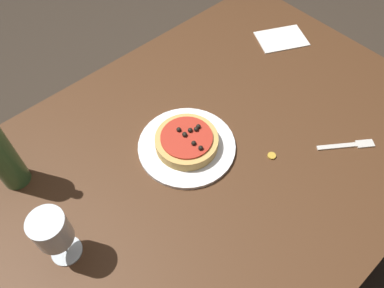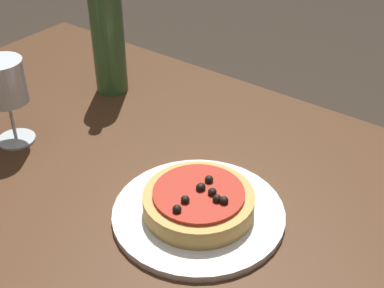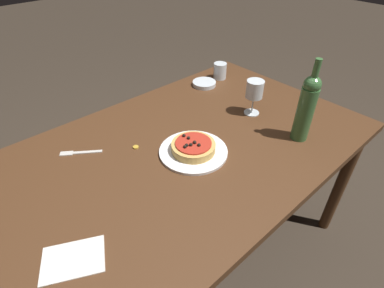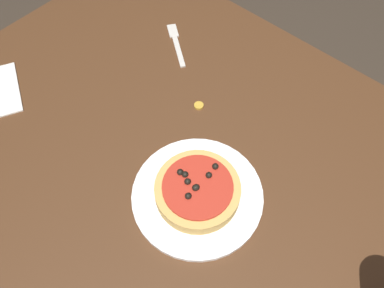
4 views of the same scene
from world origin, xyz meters
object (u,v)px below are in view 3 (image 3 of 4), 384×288
(water_cup, at_px, (220,71))
(bottle_cap, at_px, (136,147))
(dinner_plate, at_px, (193,151))
(pizza, at_px, (193,147))
(fork, at_px, (78,153))
(wine_bottle, at_px, (306,107))
(side_bowl, at_px, (204,83))
(wine_glass, at_px, (255,90))
(dining_table, at_px, (188,158))

(water_cup, relative_size, bottle_cap, 3.86)
(bottle_cap, bearing_deg, dinner_plate, -49.55)
(pizza, height_order, fork, pizza)
(dinner_plate, distance_m, bottle_cap, 0.25)
(wine_bottle, height_order, water_cup, wine_bottle)
(side_bowl, height_order, bottle_cap, side_bowl)
(side_bowl, xyz_separation_m, fork, (-0.81, -0.10, -0.01))
(pizza, relative_size, fork, 1.21)
(water_cup, relative_size, fork, 0.62)
(wine_bottle, distance_m, side_bowl, 0.66)
(dinner_plate, distance_m, wine_glass, 0.44)
(dining_table, bearing_deg, water_cup, 32.38)
(wine_glass, bearing_deg, dining_table, 176.99)
(water_cup, bearing_deg, wine_glass, -114.06)
(pizza, bearing_deg, wine_glass, 4.89)
(dinner_plate, relative_size, wine_bottle, 0.78)
(pizza, height_order, wine_glass, wine_glass)
(wine_bottle, bearing_deg, pizza, 150.76)
(dining_table, bearing_deg, dinner_plate, -111.36)
(dining_table, bearing_deg, wine_bottle, -36.41)
(water_cup, bearing_deg, fork, -173.71)
(wine_bottle, distance_m, water_cup, 0.68)
(water_cup, distance_m, side_bowl, 0.14)
(wine_bottle, bearing_deg, bottle_cap, 143.87)
(dinner_plate, height_order, wine_glass, wine_glass)
(pizza, bearing_deg, dining_table, 68.42)
(dining_table, xyz_separation_m, wine_glass, (0.40, -0.02, 0.20))
(wine_bottle, xyz_separation_m, side_bowl, (0.04, 0.64, -0.14))
(bottle_cap, bearing_deg, fork, 147.13)
(wine_bottle, bearing_deg, water_cup, 74.75)
(water_cup, distance_m, bottle_cap, 0.79)
(fork, bearing_deg, wine_glass, -163.97)
(dining_table, height_order, side_bowl, side_bowl)
(dining_table, relative_size, water_cup, 17.15)
(pizza, relative_size, wine_bottle, 0.50)
(wine_bottle, relative_size, bottle_cap, 15.04)
(dinner_plate, bearing_deg, bottle_cap, 130.45)
(fork, bearing_deg, dinner_plate, 174.30)
(dinner_plate, relative_size, pizza, 1.56)
(water_cup, relative_size, side_bowl, 0.69)
(wine_glass, bearing_deg, water_cup, 65.94)
(wine_glass, xyz_separation_m, wine_bottle, (-0.01, -0.27, 0.03))
(fork, xyz_separation_m, bottle_cap, (0.20, -0.13, 0.00))
(dinner_plate, xyz_separation_m, fork, (-0.36, 0.31, -0.00))
(wine_glass, distance_m, water_cup, 0.43)
(wine_glass, distance_m, side_bowl, 0.39)
(fork, relative_size, bottle_cap, 6.23)
(dining_table, bearing_deg, pizza, -111.58)
(bottle_cap, bearing_deg, dining_table, -35.51)
(dining_table, height_order, wine_glass, wine_glass)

